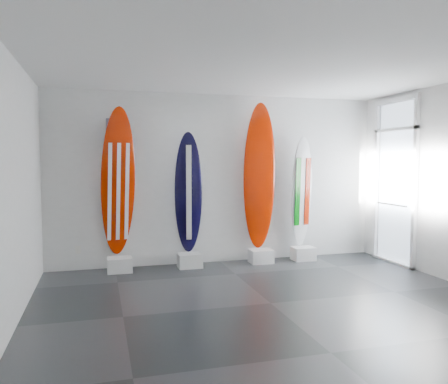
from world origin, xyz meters
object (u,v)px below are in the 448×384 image
object	(u,v)px
surfboard_navy	(188,193)
surfboard_swiss	(259,177)
surfboard_usa	(118,183)
surfboard_italy	(302,192)

from	to	relation	value
surfboard_navy	surfboard_swiss	distance (m)	1.32
surfboard_usa	surfboard_swiss	size ratio (longest dim) A/B	0.95
surfboard_usa	surfboard_swiss	distance (m)	2.47
surfboard_navy	surfboard_italy	world-z (taller)	surfboard_navy
surfboard_usa	surfboard_italy	size ratio (longest dim) A/B	1.22
surfboard_italy	surfboard_swiss	bearing A→B (deg)	168.08
surfboard_swiss	surfboard_italy	bearing A→B (deg)	3.42
surfboard_swiss	surfboard_usa	bearing A→B (deg)	-176.58
surfboard_swiss	surfboard_italy	size ratio (longest dim) A/B	1.28
surfboard_usa	surfboard_navy	size ratio (longest dim) A/B	1.19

